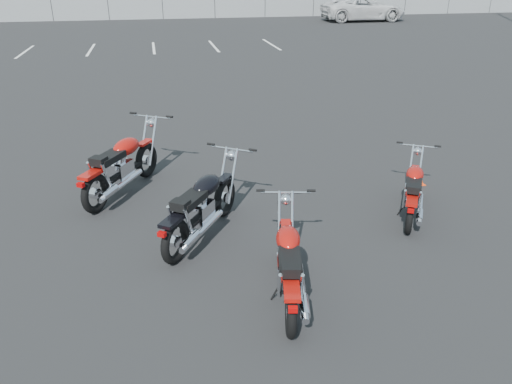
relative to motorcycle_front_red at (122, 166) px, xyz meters
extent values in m
plane|color=black|center=(1.81, -2.44, -0.53)|extent=(120.00, 120.00, 0.00)
torus|color=black|center=(0.41, 0.71, -0.19)|extent=(0.45, 0.64, 0.67)
cylinder|color=silver|center=(0.41, 0.71, -0.19)|extent=(0.19, 0.21, 0.18)
torus|color=black|center=(-0.42, -0.68, -0.19)|extent=(0.45, 0.64, 0.67)
cylinder|color=silver|center=(-0.42, -0.68, -0.19)|extent=(0.19, 0.21, 0.18)
cube|color=black|center=(0.00, 0.01, -0.15)|extent=(0.69, 1.06, 0.07)
cube|color=silver|center=(-0.03, -0.03, -0.08)|extent=(0.48, 0.52, 0.33)
cylinder|color=silver|center=(-0.03, -0.03, 0.12)|extent=(0.33, 0.35, 0.29)
ellipsoid|color=#A4100A|center=(0.10, 0.19, 0.28)|extent=(0.62, 0.73, 0.28)
cube|color=black|center=(-0.17, -0.27, 0.25)|extent=(0.56, 0.67, 0.11)
cube|color=black|center=(-0.32, -0.51, 0.30)|extent=(0.31, 0.30, 0.13)
cube|color=#A4100A|center=(-0.43, -0.70, 0.16)|extent=(0.41, 0.50, 0.06)
cube|color=#A4100A|center=(0.41, 0.71, 0.16)|extent=(0.32, 0.40, 0.04)
cylinder|color=silver|center=(-0.22, -0.61, 0.09)|extent=(0.15, 0.20, 0.44)
cylinder|color=silver|center=(-0.45, -0.47, 0.09)|extent=(0.15, 0.20, 0.44)
cylinder|color=silver|center=(-0.02, -0.36, -0.21)|extent=(0.71, 1.11, 0.14)
cylinder|color=silver|center=(-0.20, -0.67, -0.19)|extent=(0.32, 0.41, 0.15)
cylinder|color=silver|center=(0.56, 0.77, 0.16)|extent=(0.27, 0.41, 0.88)
cylinder|color=silver|center=(0.39, 0.87, 0.16)|extent=(0.27, 0.41, 0.88)
sphere|color=silver|center=(0.56, 0.97, 0.45)|extent=(0.24, 0.24, 0.18)
cylinder|color=silver|center=(0.58, 0.99, 0.56)|extent=(0.69, 0.43, 0.03)
cylinder|color=black|center=(0.90, 0.78, 0.61)|extent=(0.14, 0.10, 0.04)
cylinder|color=black|center=(0.23, 1.17, 0.61)|extent=(0.14, 0.10, 0.04)
cylinder|color=black|center=(-0.20, 0.00, -0.36)|extent=(0.16, 0.11, 0.33)
cube|color=#990505|center=(-0.57, -0.95, 0.09)|extent=(0.13, 0.11, 0.07)
torus|color=black|center=(1.63, -1.21, -0.21)|extent=(0.45, 0.59, 0.63)
cylinder|color=silver|center=(1.63, -1.21, -0.21)|extent=(0.18, 0.20, 0.17)
torus|color=black|center=(0.77, -2.48, -0.21)|extent=(0.45, 0.59, 0.63)
cylinder|color=silver|center=(0.77, -2.48, -0.21)|extent=(0.18, 0.20, 0.17)
cube|color=black|center=(1.20, -1.85, -0.17)|extent=(0.71, 0.97, 0.06)
cube|color=silver|center=(1.17, -1.89, -0.10)|extent=(0.47, 0.50, 0.32)
cylinder|color=silver|center=(1.17, -1.89, 0.08)|extent=(0.32, 0.34, 0.28)
ellipsoid|color=black|center=(1.30, -1.69, 0.23)|extent=(0.61, 0.69, 0.27)
cube|color=black|center=(1.02, -2.11, 0.21)|extent=(0.55, 0.63, 0.11)
cube|color=black|center=(0.87, -2.32, 0.25)|extent=(0.30, 0.29, 0.13)
cube|color=black|center=(0.76, -2.49, 0.12)|extent=(0.40, 0.47, 0.05)
cube|color=black|center=(1.63, -1.21, 0.12)|extent=(0.31, 0.37, 0.04)
cylinder|color=silver|center=(0.96, -2.42, 0.05)|extent=(0.15, 0.19, 0.41)
cylinder|color=silver|center=(0.75, -2.28, 0.05)|extent=(0.15, 0.19, 0.41)
cylinder|color=silver|center=(1.16, -2.20, -0.23)|extent=(0.73, 1.01, 0.13)
cylinder|color=silver|center=(0.97, -2.48, -0.21)|extent=(0.31, 0.38, 0.14)
cylinder|color=silver|center=(1.77, -1.16, 0.13)|extent=(0.27, 0.37, 0.83)
cylinder|color=silver|center=(1.62, -1.06, 0.13)|extent=(0.27, 0.37, 0.83)
sphere|color=silver|center=(1.79, -0.97, 0.40)|extent=(0.23, 0.23, 0.17)
cylinder|color=silver|center=(1.80, -0.95, 0.51)|extent=(0.63, 0.44, 0.03)
cylinder|color=black|center=(2.10, -1.18, 0.55)|extent=(0.13, 0.10, 0.04)
cylinder|color=black|center=(1.49, -0.76, 0.55)|extent=(0.13, 0.10, 0.04)
cylinder|color=black|center=(1.02, -1.85, -0.37)|extent=(0.15, 0.11, 0.32)
cube|color=#990505|center=(0.60, -2.72, 0.05)|extent=(0.12, 0.11, 0.06)
torus|color=black|center=(2.21, -2.84, -0.24)|extent=(0.23, 0.59, 0.58)
cylinder|color=silver|center=(2.21, -2.84, -0.24)|extent=(0.13, 0.17, 0.15)
torus|color=black|center=(1.91, -4.21, -0.24)|extent=(0.23, 0.59, 0.58)
cylinder|color=silver|center=(1.91, -4.21, -0.24)|extent=(0.13, 0.17, 0.15)
cube|color=black|center=(2.06, -3.53, -0.20)|extent=(0.31, 1.01, 0.06)
cube|color=silver|center=(2.05, -3.57, -0.14)|extent=(0.34, 0.41, 0.29)
cylinder|color=silver|center=(2.05, -3.57, 0.03)|extent=(0.24, 0.28, 0.25)
ellipsoid|color=#A4100A|center=(2.10, -3.36, 0.17)|extent=(0.41, 0.61, 0.25)
cube|color=black|center=(2.00, -3.81, 0.15)|extent=(0.36, 0.57, 0.10)
cube|color=black|center=(1.95, -4.04, 0.19)|extent=(0.24, 0.21, 0.12)
cube|color=#A4100A|center=(1.91, -4.23, 0.07)|extent=(0.26, 0.43, 0.05)
cube|color=#A4100A|center=(2.21, -2.84, 0.07)|extent=(0.19, 0.35, 0.04)
cylinder|color=silver|center=(2.05, -4.09, 0.00)|extent=(0.08, 0.18, 0.38)
cylinder|color=silver|center=(1.83, -4.04, 0.00)|extent=(0.08, 0.18, 0.38)
cylinder|color=silver|center=(2.15, -3.84, -0.26)|extent=(0.31, 1.05, 0.12)
cylinder|color=silver|center=(2.08, -4.14, -0.24)|extent=(0.19, 0.36, 0.13)
cylinder|color=silver|center=(2.32, -2.75, 0.07)|extent=(0.12, 0.38, 0.76)
cylinder|color=silver|center=(2.15, -2.71, 0.07)|extent=(0.12, 0.38, 0.76)
sphere|color=silver|center=(2.26, -2.58, 0.32)|extent=(0.18, 0.18, 0.15)
cylinder|color=silver|center=(2.27, -2.56, 0.42)|extent=(0.66, 0.17, 0.03)
cylinder|color=black|center=(2.59, -2.65, 0.46)|extent=(0.12, 0.06, 0.03)
cylinder|color=black|center=(1.94, -2.51, 0.46)|extent=(0.12, 0.06, 0.03)
cylinder|color=black|center=(1.91, -3.59, -0.38)|extent=(0.15, 0.05, 0.29)
cube|color=#990505|center=(1.85, -4.47, 0.00)|extent=(0.11, 0.08, 0.06)
torus|color=black|center=(4.90, -1.24, -0.26)|extent=(0.35, 0.51, 0.54)
cylinder|color=silver|center=(4.90, -1.24, -0.26)|extent=(0.15, 0.17, 0.14)
torus|color=black|center=(4.26, -2.37, -0.26)|extent=(0.35, 0.51, 0.54)
cylinder|color=silver|center=(4.26, -2.37, -0.26)|extent=(0.15, 0.17, 0.14)
cube|color=black|center=(4.58, -1.81, -0.22)|extent=(0.54, 0.86, 0.05)
cube|color=silver|center=(4.56, -1.84, -0.17)|extent=(0.39, 0.42, 0.27)
cylinder|color=silver|center=(4.56, -1.84, -0.01)|extent=(0.27, 0.28, 0.24)
ellipsoid|color=#A4100A|center=(4.66, -1.67, 0.12)|extent=(0.50, 0.59, 0.23)
cube|color=black|center=(4.44, -2.04, 0.10)|extent=(0.45, 0.54, 0.09)
cube|color=black|center=(4.33, -2.23, 0.14)|extent=(0.25, 0.24, 0.11)
cube|color=#A4100A|center=(4.25, -2.38, 0.02)|extent=(0.33, 0.41, 0.04)
cube|color=#A4100A|center=(4.90, -1.24, 0.02)|extent=(0.25, 0.32, 0.04)
cylinder|color=silver|center=(4.42, -2.30, -0.03)|extent=(0.12, 0.16, 0.35)
cylinder|color=silver|center=(4.23, -2.20, -0.03)|extent=(0.12, 0.16, 0.35)
cylinder|color=silver|center=(4.57, -2.11, -0.27)|extent=(0.56, 0.90, 0.11)
cylinder|color=silver|center=(4.43, -2.36, -0.26)|extent=(0.25, 0.33, 0.12)
cylinder|color=silver|center=(5.02, -1.19, 0.03)|extent=(0.21, 0.33, 0.71)
cylinder|color=silver|center=(4.88, -1.11, 0.03)|extent=(0.21, 0.33, 0.71)
sphere|color=silver|center=(5.02, -1.03, 0.26)|extent=(0.20, 0.20, 0.14)
cylinder|color=silver|center=(5.03, -1.01, 0.35)|extent=(0.56, 0.33, 0.03)
cylinder|color=black|center=(5.30, -1.18, 0.39)|extent=(0.11, 0.08, 0.03)
cylinder|color=black|center=(4.75, -0.87, 0.39)|extent=(0.11, 0.08, 0.03)
cylinder|color=black|center=(4.42, -1.82, -0.39)|extent=(0.13, 0.09, 0.27)
cube|color=#990505|center=(4.13, -2.58, -0.03)|extent=(0.10, 0.09, 0.05)
cone|color=#FF420D|center=(5.32, -0.68, -0.39)|extent=(0.21, 0.21, 0.26)
cube|color=#FF420D|center=(5.32, -0.68, -0.52)|extent=(0.23, 0.23, 0.01)
cube|color=gray|center=(1.81, 32.56, 0.37)|extent=(80.00, 0.04, 1.80)
cylinder|color=black|center=(-6.19, 32.56, 0.37)|extent=(0.06, 0.06, 1.80)
cylinder|color=black|center=(-2.19, 32.56, 0.37)|extent=(0.06, 0.06, 1.80)
cylinder|color=black|center=(1.81, 32.56, 0.37)|extent=(0.06, 0.06, 1.80)
cylinder|color=black|center=(5.81, 32.56, 0.37)|extent=(0.06, 0.06, 1.80)
cylinder|color=black|center=(9.81, 32.56, 0.37)|extent=(0.06, 0.06, 1.80)
cylinder|color=black|center=(13.81, 32.56, 0.37)|extent=(0.06, 0.06, 1.80)
cylinder|color=black|center=(17.81, 32.56, 0.37)|extent=(0.06, 0.06, 1.80)
cylinder|color=black|center=(21.81, 32.56, 0.37)|extent=(0.06, 0.06, 1.80)
cylinder|color=black|center=(25.81, 32.56, 0.37)|extent=(0.06, 0.06, 1.80)
cylinder|color=black|center=(29.81, 32.56, 0.37)|extent=(0.06, 0.06, 1.80)
cube|color=silver|center=(-5.19, 17.56, -0.52)|extent=(0.12, 4.00, 0.01)
cube|color=silver|center=(-2.19, 17.56, -0.52)|extent=(0.12, 4.00, 0.01)
cube|color=silver|center=(0.81, 17.56, -0.52)|extent=(0.12, 4.00, 0.01)
cube|color=silver|center=(3.81, 17.56, -0.52)|extent=(0.12, 4.00, 0.01)
cube|color=silver|center=(6.81, 17.56, -0.52)|extent=(0.12, 4.00, 0.01)
imported|color=silver|center=(16.17, 27.99, 0.81)|extent=(2.84, 7.04, 2.67)
camera|label=1|loc=(0.66, -8.41, 3.17)|focal=35.00mm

